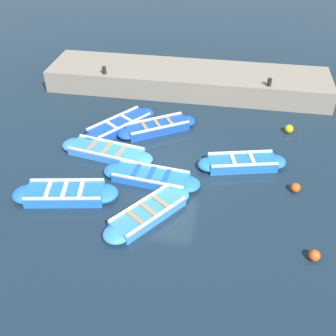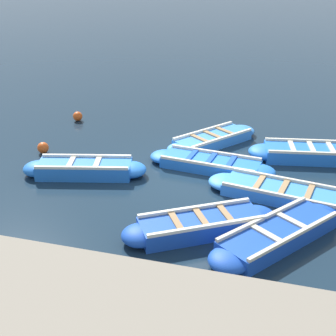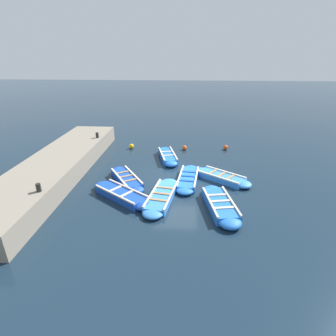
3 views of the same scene
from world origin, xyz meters
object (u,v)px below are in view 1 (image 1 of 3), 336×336
buoy_orange_near (289,129)px  buoy_white_drifting (295,188)px  boat_alongside (65,194)px  boat_mid_row (151,177)px  boat_bow_out (148,213)px  bollard_mid_north (269,82)px  boat_end_of_row (242,163)px  boat_stern_in (120,125)px  boat_tucked (106,152)px  bollard_north (104,70)px  boat_far_corner (157,127)px  buoy_yellow_far (314,255)px

buoy_orange_near → buoy_white_drifting: buoy_orange_near is taller
boat_alongside → boat_mid_row: bearing=117.8°
boat_bow_out → bollard_mid_north: (-8.00, 3.90, 1.07)m
boat_end_of_row → boat_stern_in: size_ratio=0.99×
boat_stern_in → boat_tucked: size_ratio=0.89×
bollard_north → boat_stern_in: bearing=26.1°
boat_alongside → boat_bow_out: size_ratio=1.13×
boat_end_of_row → bollard_north: (-4.88, -6.68, 1.03)m
boat_far_corner → boat_bow_out: (5.05, 0.68, -0.03)m
buoy_orange_near → boat_far_corner: bearing=-81.5°
boat_mid_row → boat_bow_out: bearing=8.9°
boat_tucked → bollard_north: (-4.97, -1.49, 1.08)m
boat_end_of_row → boat_far_corner: bearing=-118.4°
boat_end_of_row → boat_far_corner: size_ratio=1.02×
bollard_mid_north → buoy_yellow_far: (8.90, 1.12, -1.06)m
boat_far_corner → boat_end_of_row: bearing=61.6°
buoy_orange_near → buoy_white_drifting: bearing=-0.8°
boat_mid_row → boat_end_of_row: bearing=112.6°
boat_end_of_row → boat_tucked: (0.09, -5.18, -0.04)m
bollard_north → bollard_mid_north: same height
boat_far_corner → boat_alongside: (4.65, -2.25, 0.00)m
boat_stern_in → boat_alongside: 4.60m
boat_tucked → buoy_yellow_far: 8.30m
boat_stern_in → boat_end_of_row: bearing=70.5°
bollard_north → buoy_white_drifting: (5.96, 8.52, -1.06)m
bollard_mid_north → buoy_orange_near: 2.54m
bollard_mid_north → bollard_north: bearing=-90.0°
boat_tucked → bollard_north: bearing=-163.3°
boat_mid_row → bollard_mid_north: 7.55m
bollard_north → buoy_orange_near: (2.13, 8.57, -1.05)m
buoy_orange_near → bollard_north: bearing=-104.0°
buoy_orange_near → buoy_white_drifting: (3.83, -0.05, -0.01)m
bollard_mid_north → boat_stern_in: bearing=-63.8°
buoy_orange_near → buoy_yellow_far: size_ratio=1.06×
buoy_white_drifting → boat_tucked: bearing=-98.0°
boat_bow_out → bollard_north: 8.92m
boat_tucked → buoy_white_drifting: bearing=82.0°
boat_tucked → boat_alongside: 2.71m
boat_bow_out → boat_mid_row: bearing=-171.1°
bollard_north → buoy_white_drifting: 10.45m
buoy_orange_near → bollard_mid_north: bearing=-157.3°
boat_mid_row → buoy_yellow_far: boat_mid_row is taller
boat_tucked → buoy_white_drifting: size_ratio=11.61×
boat_alongside → bollard_mid_north: bollard_mid_north is taller
buoy_yellow_far → boat_mid_row: bearing=-117.0°
boat_far_corner → bollard_mid_north: 5.54m
boat_mid_row → buoy_white_drifting: (-0.24, 5.02, 0.02)m
buoy_white_drifting → boat_end_of_row: bearing=-120.4°
buoy_yellow_far → boat_stern_in: bearing=-128.8°
boat_stern_in → buoy_yellow_far: size_ratio=10.31×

